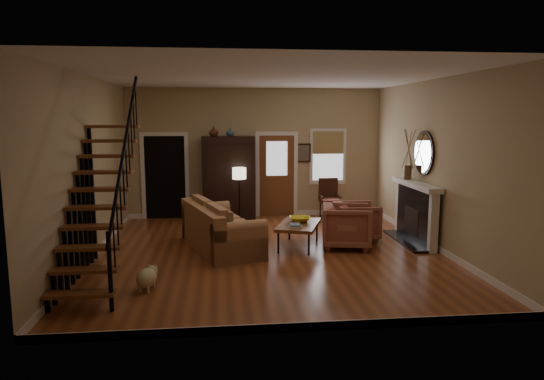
{
  "coord_description": "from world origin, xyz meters",
  "views": [
    {
      "loc": [
        -0.9,
        -8.94,
        2.56
      ],
      "look_at": [
        0.1,
        0.4,
        1.15
      ],
      "focal_mm": 32.0,
      "sensor_mm": 36.0,
      "label": 1
    }
  ],
  "objects": [
    {
      "name": "armchair_left",
      "position": [
        1.57,
        0.21,
        0.43
      ],
      "size": [
        1.1,
        1.08,
        0.86
      ],
      "primitive_type": "imported",
      "rotation": [
        0.0,
        0.0,
        1.37
      ],
      "color": "maroon",
      "rests_on": "ground"
    },
    {
      "name": "vase_b",
      "position": [
        -0.65,
        3.05,
        2.21
      ],
      "size": [
        0.2,
        0.2,
        0.21
      ],
      "primitive_type": "imported",
      "color": "#334C60",
      "rests_on": "armoire"
    },
    {
      "name": "side_chair",
      "position": [
        1.85,
        2.95,
        0.51
      ],
      "size": [
        0.54,
        0.54,
        1.02
      ],
      "primitive_type": null,
      "color": "#391D12",
      "rests_on": "ground"
    },
    {
      "name": "coffee_table",
      "position": [
        0.62,
        0.34,
        0.24
      ],
      "size": [
        1.1,
        1.42,
        0.48
      ],
      "primitive_type": null,
      "rotation": [
        0.0,
        0.0,
        -0.34
      ],
      "color": "brown",
      "rests_on": "ground"
    },
    {
      "name": "books",
      "position": [
        0.5,
        0.04,
        0.51
      ],
      "size": [
        0.23,
        0.31,
        0.06
      ],
      "primitive_type": null,
      "color": "beige",
      "rests_on": "coffee_table"
    },
    {
      "name": "dog",
      "position": [
        -2.02,
        -1.85,
        0.17
      ],
      "size": [
        0.38,
        0.52,
        0.34
      ],
      "primitive_type": null,
      "rotation": [
        0.0,
        0.0,
        -0.23
      ],
      "color": "beige",
      "rests_on": "ground"
    },
    {
      "name": "staircase",
      "position": [
        -2.78,
        -1.3,
        1.6
      ],
      "size": [
        0.94,
        2.8,
        3.2
      ],
      "primitive_type": null,
      "color": "brown",
      "rests_on": "ground"
    },
    {
      "name": "armoire",
      "position": [
        -0.7,
        3.15,
        1.05
      ],
      "size": [
        1.3,
        0.6,
        2.1
      ],
      "primitive_type": null,
      "color": "black",
      "rests_on": "ground"
    },
    {
      "name": "room",
      "position": [
        -0.41,
        1.76,
        1.51
      ],
      "size": [
        7.0,
        7.33,
        3.3
      ],
      "color": "brown",
      "rests_on": "ground"
    },
    {
      "name": "fireplace",
      "position": [
        3.13,
        0.5,
        0.74
      ],
      "size": [
        0.33,
        1.95,
        2.3
      ],
      "color": "black",
      "rests_on": "ground"
    },
    {
      "name": "sofa",
      "position": [
        -0.9,
        0.36,
        0.43
      ],
      "size": [
        1.67,
        2.53,
        0.87
      ],
      "primitive_type": null,
      "rotation": [
        0.0,
        0.0,
        0.31
      ],
      "color": "#A8744C",
      "rests_on": "ground"
    },
    {
      "name": "floor_lamp",
      "position": [
        -0.46,
        2.37,
        0.7
      ],
      "size": [
        0.39,
        0.39,
        1.4
      ],
      "primitive_type": null,
      "rotation": [
        0.0,
        0.0,
        -0.24
      ],
      "color": "black",
      "rests_on": "ground"
    },
    {
      "name": "bowl",
      "position": [
        0.67,
        0.49,
        0.53
      ],
      "size": [
        0.43,
        0.43,
        0.1
      ],
      "primitive_type": "imported",
      "color": "gold",
      "rests_on": "coffee_table"
    },
    {
      "name": "armchair_right",
      "position": [
        1.94,
        0.79,
        0.4
      ],
      "size": [
        0.88,
        0.86,
        0.8
      ],
      "primitive_type": "imported",
      "rotation": [
        0.0,
        0.0,
        1.56
      ],
      "color": "maroon",
      "rests_on": "ground"
    },
    {
      "name": "vase_a",
      "position": [
        -1.05,
        3.05,
        2.22
      ],
      "size": [
        0.24,
        0.24,
        0.25
      ],
      "primitive_type": "imported",
      "color": "#4C2619",
      "rests_on": "armoire"
    }
  ]
}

